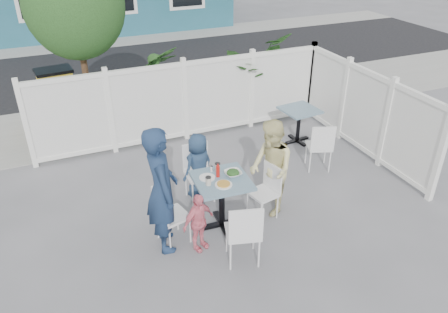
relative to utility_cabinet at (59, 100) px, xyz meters
name	(u,v)px	position (x,y,z in m)	size (l,w,h in m)	color
ground	(229,202)	(2.16, -4.00, -0.60)	(80.00, 80.00, 0.00)	slate
near_sidewalk	(163,113)	(2.16, -0.20, -0.60)	(24.00, 2.60, 0.01)	gray
street	(128,67)	(2.16, 3.50, -0.60)	(24.00, 5.00, 0.01)	black
far_sidewalk	(110,41)	(2.16, 6.60, -0.60)	(24.00, 1.60, 0.01)	gray
fence_back	(185,103)	(2.26, -1.60, 0.18)	(5.86, 0.08, 1.60)	white
fence_right	(364,113)	(5.16, -3.40, 0.18)	(0.08, 3.66, 1.60)	white
tree	(74,5)	(0.56, -0.70, 1.99)	(1.80, 1.62, 3.59)	#382316
utility_cabinet	(59,100)	(0.00, 0.00, 0.00)	(0.65, 0.47, 1.21)	gold
potted_shrub_a	(161,89)	(1.97, -0.90, 0.26)	(0.97, 0.97, 1.73)	#1C3917
potted_shrub_b	(249,76)	(3.94, -1.00, 0.31)	(1.64, 1.42, 1.82)	#1C3917
main_table	(222,190)	(1.83, -4.49, 0.02)	(0.81, 0.81, 0.80)	#3F5571
spare_table	(299,116)	(4.27, -2.60, -0.06)	(0.73, 0.73, 0.70)	#3F5571
chair_left	(168,213)	(1.00, -4.56, -0.09)	(0.47, 0.48, 0.88)	white
chair_right	(267,187)	(2.54, -4.52, -0.11)	(0.45, 0.46, 0.85)	white
chair_back	(198,168)	(1.77, -3.64, -0.07)	(0.42, 0.41, 0.92)	white
chair_near	(244,230)	(1.77, -5.35, -0.05)	(0.53, 0.52, 0.95)	white
chair_spare	(321,144)	(4.03, -3.71, -0.08)	(0.52, 0.51, 0.91)	white
man	(162,190)	(0.95, -4.57, 0.30)	(0.66, 0.43, 1.80)	navy
woman	(271,168)	(2.64, -4.43, 0.15)	(0.73, 0.57, 1.51)	#DCCA4F
boy	(199,166)	(1.80, -3.62, -0.05)	(0.54, 0.35, 1.10)	navy
toddler	(198,222)	(1.34, -4.83, -0.17)	(0.51, 0.21, 0.88)	pink
plate_main	(224,185)	(1.79, -4.64, 0.21)	(0.24, 0.24, 0.02)	white
plate_side	(207,178)	(1.65, -4.38, 0.21)	(0.23, 0.23, 0.02)	white
salad_bowl	(233,173)	(2.02, -4.46, 0.23)	(0.24, 0.24, 0.06)	white
coffee_cup_a	(208,181)	(1.61, -4.55, 0.26)	(0.08, 0.08, 0.11)	beige
coffee_cup_b	(218,167)	(1.86, -4.26, 0.26)	(0.08, 0.08, 0.11)	beige
ketchup_bottle	(218,171)	(1.81, -4.41, 0.28)	(0.05, 0.05, 0.17)	red
salt_shaker	(211,170)	(1.77, -4.25, 0.24)	(0.03, 0.03, 0.07)	white
pepper_shaker	(212,168)	(1.79, -4.21, 0.23)	(0.03, 0.03, 0.06)	black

